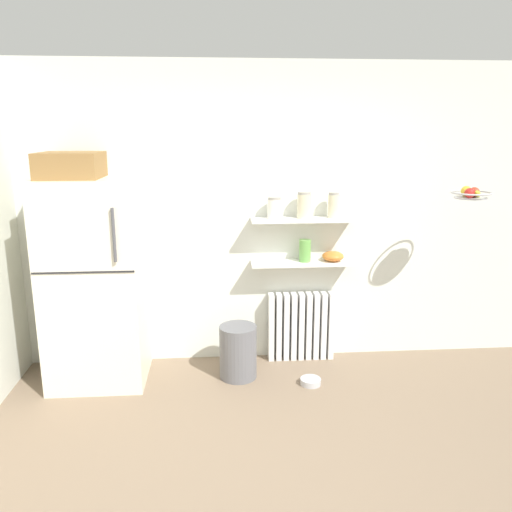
{
  "coord_description": "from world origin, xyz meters",
  "views": [
    {
      "loc": [
        -0.53,
        -2.43,
        2.05
      ],
      "look_at": [
        -0.22,
        1.6,
        1.05
      ],
      "focal_mm": 36.39,
      "sensor_mm": 36.0,
      "label": 1
    }
  ],
  "objects_px": {
    "vase": "(305,251)",
    "pet_food_bowl": "(311,381)",
    "trash_bin": "(238,352)",
    "storage_jar_0": "(274,208)",
    "refrigerator": "(94,277)",
    "storage_jar_2": "(334,205)",
    "hanging_fruit_basket": "(471,193)",
    "radiator": "(301,326)",
    "storage_jar_1": "(304,205)",
    "shelf_bowl": "(333,256)"
  },
  "relations": [
    {
      "from": "storage_jar_2",
      "to": "vase",
      "type": "xyz_separation_m",
      "value": [
        -0.24,
        0.0,
        -0.39
      ]
    },
    {
      "from": "radiator",
      "to": "pet_food_bowl",
      "type": "distance_m",
      "value": 0.58
    },
    {
      "from": "shelf_bowl",
      "to": "storage_jar_0",
      "type": "bearing_deg",
      "value": 180.0
    },
    {
      "from": "radiator",
      "to": "refrigerator",
      "type": "bearing_deg",
      "value": -171.77
    },
    {
      "from": "refrigerator",
      "to": "storage_jar_2",
      "type": "height_order",
      "value": "refrigerator"
    },
    {
      "from": "radiator",
      "to": "pet_food_bowl",
      "type": "relative_size",
      "value": 3.63
    },
    {
      "from": "shelf_bowl",
      "to": "trash_bin",
      "type": "relative_size",
      "value": 0.42
    },
    {
      "from": "storage_jar_2",
      "to": "pet_food_bowl",
      "type": "height_order",
      "value": "storage_jar_2"
    },
    {
      "from": "storage_jar_1",
      "to": "pet_food_bowl",
      "type": "bearing_deg",
      "value": -89.56
    },
    {
      "from": "storage_jar_0",
      "to": "trash_bin",
      "type": "distance_m",
      "value": 1.25
    },
    {
      "from": "refrigerator",
      "to": "hanging_fruit_basket",
      "type": "distance_m",
      "value": 3.07
    },
    {
      "from": "storage_jar_1",
      "to": "shelf_bowl",
      "type": "distance_m",
      "value": 0.52
    },
    {
      "from": "storage_jar_0",
      "to": "trash_bin",
      "type": "xyz_separation_m",
      "value": [
        -0.33,
        -0.29,
        -1.17
      ]
    },
    {
      "from": "trash_bin",
      "to": "storage_jar_1",
      "type": "bearing_deg",
      "value": 26.82
    },
    {
      "from": "refrigerator",
      "to": "storage_jar_2",
      "type": "xyz_separation_m",
      "value": [
        1.99,
        0.22,
        0.53
      ]
    },
    {
      "from": "hanging_fruit_basket",
      "to": "shelf_bowl",
      "type": "bearing_deg",
      "value": 157.79
    },
    {
      "from": "pet_food_bowl",
      "to": "hanging_fruit_basket",
      "type": "height_order",
      "value": "hanging_fruit_basket"
    },
    {
      "from": "radiator",
      "to": "trash_bin",
      "type": "xyz_separation_m",
      "value": [
        -0.58,
        -0.32,
        -0.08
      ]
    },
    {
      "from": "storage_jar_0",
      "to": "pet_food_bowl",
      "type": "bearing_deg",
      "value": -61.72
    },
    {
      "from": "refrigerator",
      "to": "storage_jar_1",
      "type": "distance_m",
      "value": 1.83
    },
    {
      "from": "trash_bin",
      "to": "pet_food_bowl",
      "type": "xyz_separation_m",
      "value": [
        0.59,
        -0.18,
        -0.2
      ]
    },
    {
      "from": "pet_food_bowl",
      "to": "vase",
      "type": "bearing_deg",
      "value": 88.54
    },
    {
      "from": "radiator",
      "to": "trash_bin",
      "type": "height_order",
      "value": "radiator"
    },
    {
      "from": "refrigerator",
      "to": "radiator",
      "type": "relative_size",
      "value": 3.03
    },
    {
      "from": "shelf_bowl",
      "to": "hanging_fruit_basket",
      "type": "relative_size",
      "value": 0.61
    },
    {
      "from": "vase",
      "to": "shelf_bowl",
      "type": "height_order",
      "value": "vase"
    },
    {
      "from": "refrigerator",
      "to": "storage_jar_1",
      "type": "bearing_deg",
      "value": 7.26
    },
    {
      "from": "trash_bin",
      "to": "radiator",
      "type": "bearing_deg",
      "value": 29.12
    },
    {
      "from": "vase",
      "to": "trash_bin",
      "type": "height_order",
      "value": "vase"
    },
    {
      "from": "storage_jar_2",
      "to": "trash_bin",
      "type": "xyz_separation_m",
      "value": [
        -0.84,
        -0.29,
        -1.18
      ]
    },
    {
      "from": "storage_jar_2",
      "to": "trash_bin",
      "type": "distance_m",
      "value": 1.48
    },
    {
      "from": "storage_jar_0",
      "to": "vase",
      "type": "relative_size",
      "value": 0.95
    },
    {
      "from": "storage_jar_2",
      "to": "hanging_fruit_basket",
      "type": "bearing_deg",
      "value": -22.0
    },
    {
      "from": "hanging_fruit_basket",
      "to": "trash_bin",
      "type": "bearing_deg",
      "value": 176.63
    },
    {
      "from": "refrigerator",
      "to": "hanging_fruit_basket",
      "type": "relative_size",
      "value": 6.03
    },
    {
      "from": "radiator",
      "to": "storage_jar_2",
      "type": "bearing_deg",
      "value": -6.74
    },
    {
      "from": "refrigerator",
      "to": "storage_jar_0",
      "type": "xyz_separation_m",
      "value": [
        1.48,
        0.22,
        0.51
      ]
    },
    {
      "from": "refrigerator",
      "to": "trash_bin",
      "type": "relative_size",
      "value": 4.13
    },
    {
      "from": "vase",
      "to": "pet_food_bowl",
      "type": "relative_size",
      "value": 1.13
    },
    {
      "from": "storage_jar_1",
      "to": "storage_jar_2",
      "type": "relative_size",
      "value": 1.03
    },
    {
      "from": "storage_jar_1",
      "to": "vase",
      "type": "bearing_deg",
      "value": 0.0
    },
    {
      "from": "storage_jar_1",
      "to": "pet_food_bowl",
      "type": "height_order",
      "value": "storage_jar_1"
    },
    {
      "from": "storage_jar_0",
      "to": "vase",
      "type": "bearing_deg",
      "value": 0.0
    },
    {
      "from": "storage_jar_0",
      "to": "pet_food_bowl",
      "type": "distance_m",
      "value": 1.47
    },
    {
      "from": "hanging_fruit_basket",
      "to": "storage_jar_2",
      "type": "bearing_deg",
      "value": 158.0
    },
    {
      "from": "shelf_bowl",
      "to": "trash_bin",
      "type": "distance_m",
      "value": 1.16
    },
    {
      "from": "vase",
      "to": "shelf_bowl",
      "type": "xyz_separation_m",
      "value": [
        0.25,
        0.0,
        -0.05
      ]
    },
    {
      "from": "radiator",
      "to": "storage_jar_1",
      "type": "relative_size",
      "value": 2.76
    },
    {
      "from": "storage_jar_1",
      "to": "vase",
      "type": "xyz_separation_m",
      "value": [
        0.02,
        0.0,
        -0.4
      ]
    },
    {
      "from": "storage_jar_0",
      "to": "trash_bin",
      "type": "relative_size",
      "value": 0.4
    }
  ]
}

